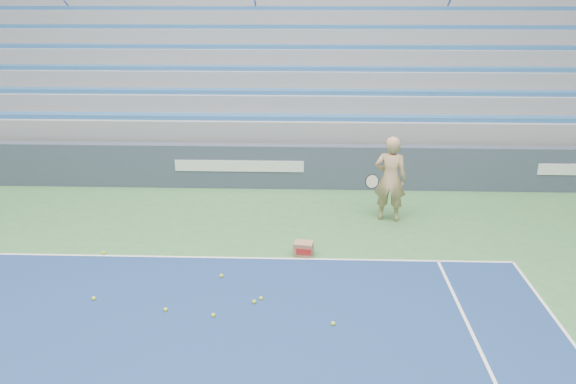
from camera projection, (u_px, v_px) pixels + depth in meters
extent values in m
cube|color=white|center=(216.00, 257.00, 10.47)|extent=(10.97, 0.05, 0.00)
cube|color=#374254|center=(240.00, 166.00, 14.04)|extent=(30.00, 0.30, 1.10)
cube|color=white|center=(239.00, 166.00, 13.87)|extent=(3.20, 0.02, 0.28)
cube|color=gray|center=(256.00, 124.00, 18.31)|extent=(30.00, 8.50, 1.10)
cube|color=gray|center=(256.00, 100.00, 18.04)|extent=(30.00, 8.50, 0.50)
cube|color=#2D63A3|center=(242.00, 117.00, 14.30)|extent=(29.60, 0.42, 0.11)
cube|color=gray|center=(256.00, 82.00, 18.27)|extent=(30.00, 7.65, 0.50)
cube|color=#2D63A3|center=(245.00, 91.00, 14.92)|extent=(29.60, 0.42, 0.11)
cube|color=gray|center=(257.00, 65.00, 18.49)|extent=(30.00, 6.80, 0.50)
cube|color=#2D63A3|center=(248.00, 68.00, 15.55)|extent=(29.60, 0.42, 0.11)
cube|color=gray|center=(258.00, 48.00, 18.72)|extent=(30.00, 5.95, 0.50)
cube|color=#2D63A3|center=(250.00, 47.00, 16.18)|extent=(29.60, 0.42, 0.11)
cube|color=gray|center=(259.00, 32.00, 18.95)|extent=(30.00, 5.10, 0.50)
cube|color=#2D63A3|center=(253.00, 27.00, 16.80)|extent=(29.60, 0.42, 0.11)
cube|color=gray|center=(260.00, 16.00, 19.18)|extent=(30.00, 4.25, 0.50)
cube|color=#2D63A3|center=(255.00, 8.00, 17.43)|extent=(29.60, 0.42, 0.11)
cube|color=gray|center=(261.00, 0.00, 19.40)|extent=(30.00, 3.40, 0.50)
cube|color=gray|center=(265.00, 18.00, 21.52)|extent=(31.00, 0.40, 7.30)
imported|color=tan|center=(390.00, 179.00, 11.91)|extent=(0.76, 0.58, 1.86)
cylinder|color=black|center=(375.00, 182.00, 11.68)|extent=(0.12, 0.27, 0.08)
cylinder|color=beige|center=(372.00, 181.00, 11.39)|extent=(0.29, 0.16, 0.28)
torus|color=black|center=(372.00, 181.00, 11.39)|extent=(0.31, 0.18, 0.30)
cube|color=#996C4A|center=(304.00, 249.00, 10.55)|extent=(0.39, 0.32, 0.26)
cube|color=#B21E19|center=(303.00, 252.00, 10.42)|extent=(0.28, 0.06, 0.12)
sphere|color=#D0DE2D|center=(333.00, 324.00, 8.37)|extent=(0.07, 0.07, 0.07)
sphere|color=#D0DE2D|center=(254.00, 302.00, 8.95)|extent=(0.07, 0.07, 0.07)
sphere|color=#D0DE2D|center=(94.00, 299.00, 9.04)|extent=(0.07, 0.07, 0.07)
sphere|color=#D0DE2D|center=(165.00, 310.00, 8.73)|extent=(0.07, 0.07, 0.07)
sphere|color=#D0DE2D|center=(221.00, 276.00, 9.76)|extent=(0.07, 0.07, 0.07)
sphere|color=#D0DE2D|center=(104.00, 253.00, 10.61)|extent=(0.07, 0.07, 0.07)
sphere|color=#D0DE2D|center=(213.00, 315.00, 8.58)|extent=(0.07, 0.07, 0.07)
sphere|color=#D0DE2D|center=(261.00, 298.00, 9.05)|extent=(0.07, 0.07, 0.07)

